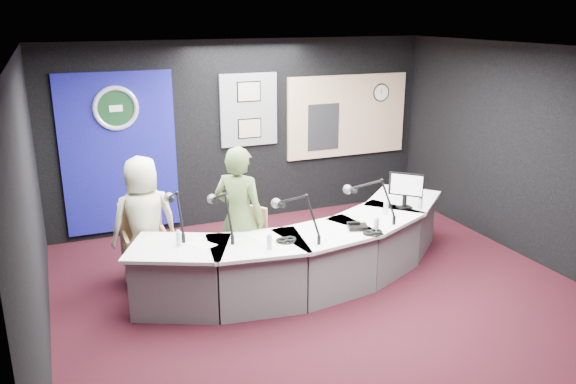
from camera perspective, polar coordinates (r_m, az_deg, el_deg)
name	(u,v)px	position (r m, az deg, el deg)	size (l,w,h in m)	color
ground	(330,300)	(6.78, 4.21, -10.60)	(6.00, 6.00, 0.00)	black
ceiling	(337,51)	(6.00, 4.82, 13.72)	(6.00, 6.00, 0.02)	silver
wall_back	(246,132)	(8.95, -4.22, 5.88)	(6.00, 0.02, 2.80)	black
wall_front	(551,311)	(4.01, 24.51, -10.65)	(6.00, 0.02, 2.80)	black
wall_left	(32,220)	(5.63, -23.95, -2.59)	(0.02, 6.00, 2.80)	black
wall_right	(545,158)	(8.03, 24.02, 3.07)	(0.02, 6.00, 2.80)	black
broadcast_desk	(307,253)	(7.05, 1.91, -6.06)	(4.50, 1.90, 0.75)	silver
backdrop_panel	(120,153)	(8.57, -16.30, 3.68)	(1.60, 0.05, 2.30)	navy
agency_seal	(116,108)	(8.40, -16.64, 7.92)	(0.63, 0.63, 0.07)	silver
seal_center	(116,108)	(8.41, -16.65, 7.93)	(0.48, 0.48, 0.01)	black
pinboard	(249,110)	(8.87, -3.89, 8.09)	(0.90, 0.04, 1.10)	slate
framed_photo_upper	(249,92)	(8.80, -3.87, 9.86)	(0.34, 0.02, 0.27)	gray
framed_photo_lower	(250,128)	(8.90, -3.80, 6.28)	(0.34, 0.02, 0.27)	gray
booth_window_frame	(347,116)	(9.58, 5.89, 7.51)	(2.12, 0.06, 1.32)	tan
booth_glow	(348,116)	(9.57, 5.92, 7.50)	(2.00, 0.02, 1.20)	beige
equipment_rack	(323,127)	(9.37, 3.51, 6.42)	(0.55, 0.02, 0.75)	black
wall_clock	(381,93)	(9.79, 9.18, 9.67)	(0.28, 0.28, 0.01)	white
armchair_left	(147,250)	(7.18, -13.80, -5.60)	(0.49, 0.49, 0.87)	#9F7748
armchair_right	(240,251)	(6.95, -4.74, -5.79)	(0.51, 0.51, 0.90)	#9F7748
draped_jacket	(141,229)	(7.34, -14.35, -3.57)	(0.50, 0.10, 0.70)	slate
person_man	(144,222)	(7.05, -14.01, -2.89)	(0.78, 0.51, 1.59)	beige
person_woman	(239,218)	(6.80, -4.82, -2.57)	(0.63, 0.41, 1.73)	#526635
computer_monitor	(406,184)	(7.52, 11.54, 0.75)	(0.43, 0.03, 0.29)	black
desk_phone	(358,227)	(6.79, 6.90, -3.46)	(0.22, 0.17, 0.05)	black
headphones_near	(373,232)	(6.68, 8.35, -3.96)	(0.22, 0.22, 0.04)	black
headphones_far	(286,240)	(6.40, -0.19, -4.74)	(0.23, 0.23, 0.04)	black
paper_stack	(202,245)	(6.38, -8.53, -5.15)	(0.20, 0.29, 0.00)	white
notepad	(261,236)	(6.54, -2.67, -4.39)	(0.23, 0.33, 0.00)	white
boom_mic_a	(175,208)	(6.66, -11.07, -1.59)	(0.16, 0.74, 0.60)	black
boom_mic_b	(222,210)	(6.52, -6.58, -1.78)	(0.17, 0.74, 0.60)	black
boom_mic_c	(297,212)	(6.41, 0.89, -2.02)	(0.41, 0.67, 0.60)	black
boom_mic_d	(371,196)	(7.02, 8.18, -0.43)	(0.49, 0.62, 0.60)	black
water_bottles	(318,225)	(6.63, 2.97, -3.29)	(3.18, 0.55, 0.18)	silver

